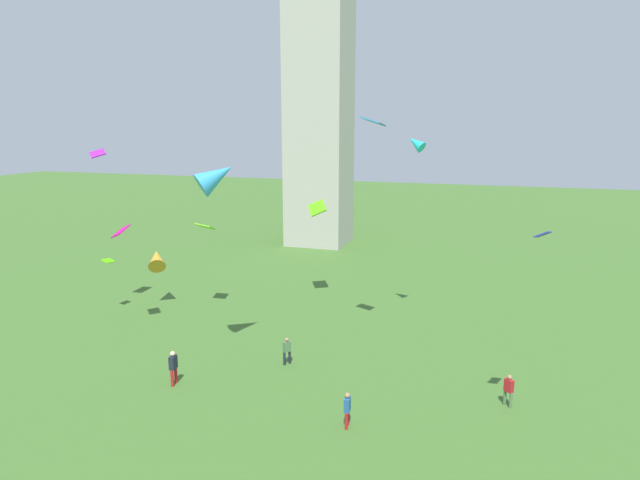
% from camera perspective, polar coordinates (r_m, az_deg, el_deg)
% --- Properties ---
extents(monument_obelisk, '(6.42, 6.42, 51.74)m').
position_cam_1_polar(monument_obelisk, '(60.67, -0.08, 24.34)').
color(monument_obelisk, '#B7B2A8').
rests_on(monument_obelisk, ground_plane).
extents(person_1, '(0.28, 0.51, 1.65)m').
position_cam_1_polar(person_1, '(24.32, 2.99, -17.82)').
color(person_1, red).
rests_on(person_1, ground_plane).
extents(person_3, '(0.33, 0.57, 1.84)m').
position_cam_1_polar(person_3, '(28.74, -15.71, -13.07)').
color(person_3, red).
rests_on(person_3, ground_plane).
extents(person_4, '(0.43, 0.47, 1.58)m').
position_cam_1_polar(person_4, '(30.01, -3.63, -11.81)').
color(person_4, '#1E2333').
rests_on(person_4, ground_plane).
extents(person_5, '(0.48, 0.46, 1.62)m').
position_cam_1_polar(person_5, '(27.35, 19.88, -15.01)').
color(person_5, '#51754C').
rests_on(person_5, ground_plane).
extents(kite_flying_0, '(0.60, 0.87, 0.30)m').
position_cam_1_polar(kite_flying_0, '(39.96, -22.10, -2.10)').
color(kite_flying_0, '#54E90B').
extents(kite_flying_1, '(2.27, 2.49, 1.94)m').
position_cam_1_polar(kite_flying_1, '(40.75, -17.40, -1.94)').
color(kite_flying_1, gold).
extents(kite_flying_2, '(1.47, 1.18, 1.19)m').
position_cam_1_polar(kite_flying_2, '(33.66, 10.40, 10.37)').
color(kite_flying_2, '#1FC2CA').
extents(kite_flying_3, '(1.43, 1.68, 0.78)m').
position_cam_1_polar(kite_flying_3, '(37.67, -12.42, 1.45)').
color(kite_flying_3, '#71D020').
extents(kite_flying_4, '(1.37, 1.31, 0.52)m').
position_cam_1_polar(kite_flying_4, '(32.20, -23.10, 8.69)').
color(kite_flying_4, purple).
extents(kite_flying_5, '(0.96, 1.48, 0.92)m').
position_cam_1_polar(kite_flying_5, '(41.65, -20.89, 0.92)').
color(kite_flying_5, '#D40C86').
extents(kite_flying_6, '(0.77, 0.91, 0.44)m').
position_cam_1_polar(kite_flying_6, '(22.73, 23.14, 0.57)').
color(kite_flying_6, '#292DB5').
extents(kite_flying_7, '(1.86, 1.88, 1.13)m').
position_cam_1_polar(kite_flying_7, '(39.20, -0.31, 3.52)').
color(kite_flying_7, '#55B211').
extents(kite_flying_8, '(1.40, 1.20, 0.57)m').
position_cam_1_polar(kite_flying_8, '(29.71, 5.79, 12.74)').
color(kite_flying_8, '#2D82BC').
extents(kite_flying_9, '(2.69, 2.58, 2.14)m').
position_cam_1_polar(kite_flying_9, '(28.04, -11.25, 6.84)').
color(kite_flying_9, '#339CD6').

